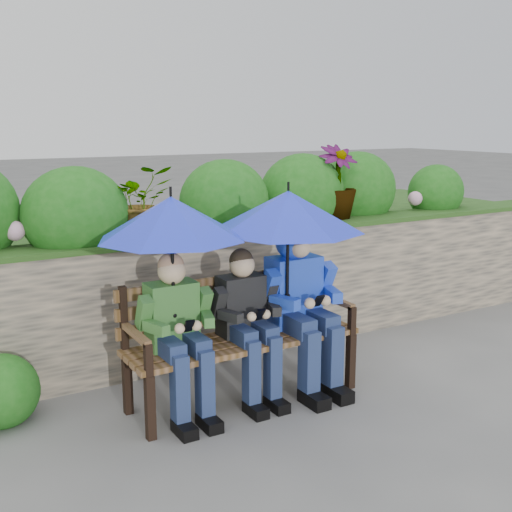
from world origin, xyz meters
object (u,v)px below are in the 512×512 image
boy_middle (247,317)px  boy_right (301,294)px  boy_left (178,328)px  umbrella_left (171,218)px  umbrella_right (288,211)px  park_bench (239,329)px

boy_middle → boy_right: 0.45m
boy_left → umbrella_left: umbrella_left is taller
boy_middle → umbrella_right: umbrella_right is taller
boy_left → umbrella_left: (-0.02, 0.02, 0.71)m
umbrella_left → umbrella_right: 0.83m
boy_left → boy_middle: (0.51, 0.00, -0.01)m
boy_left → umbrella_right: size_ratio=1.04×
boy_right → umbrella_right: bearing=-166.6°
park_bench → boy_middle: bearing=-66.3°
boy_right → park_bench: bearing=171.5°
boy_left → boy_right: size_ratio=0.91×
boy_middle → boy_right: (0.44, 0.00, 0.10)m
umbrella_right → park_bench: bearing=162.8°
boy_right → umbrella_left: bearing=179.1°
boy_middle → boy_right: size_ratio=0.89×
boy_left → umbrella_right: bearing=-2.1°
park_bench → boy_right: size_ratio=1.38×
park_bench → umbrella_left: size_ratio=1.74×
boy_middle → umbrella_left: bearing=178.2°
boy_middle → umbrella_right: (0.30, -0.03, 0.71)m
boy_left → boy_right: (0.95, 0.00, 0.09)m
park_bench → boy_left: size_ratio=1.52×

